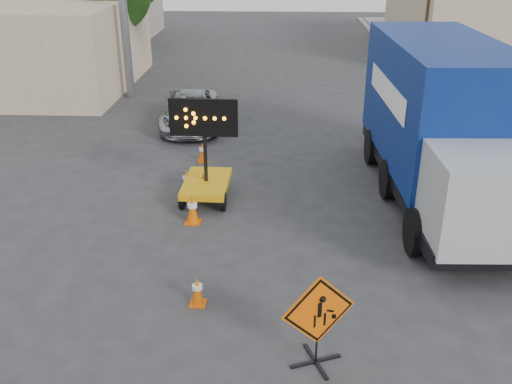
# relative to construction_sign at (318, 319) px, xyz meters

# --- Properties ---
(ground) EXTENTS (100.00, 100.00, 0.00)m
(ground) POSITION_rel_construction_sign_xyz_m (-1.06, -0.54, -0.94)
(ground) COLOR #2D2D30
(ground) RESTS_ON ground
(curb_right) EXTENTS (0.40, 60.00, 0.12)m
(curb_right) POSITION_rel_construction_sign_xyz_m (6.14, 14.46, -0.88)
(curb_right) COLOR gray
(curb_right) RESTS_ON ground
(sidewalk_right) EXTENTS (4.00, 60.00, 0.15)m
(sidewalk_right) POSITION_rel_construction_sign_xyz_m (8.44, 14.46, -0.86)
(sidewalk_right) COLOR gray
(sidewalk_right) RESTS_ON ground
(storefront_left_far) EXTENTS (12.00, 10.00, 4.40)m
(storefront_left_far) POSITION_rel_construction_sign_xyz_m (-16.06, 33.46, 1.26)
(storefront_left_far) COLOR gray
(storefront_left_far) RESTS_ON ground
(building_right_far) EXTENTS (10.00, 14.00, 4.60)m
(building_right_far) POSITION_rel_construction_sign_xyz_m (11.94, 29.46, 1.36)
(building_right_far) COLOR #C7AD8F
(building_right_far) RESTS_ON ground
(construction_sign) EXTENTS (1.26, 0.91, 1.78)m
(construction_sign) POSITION_rel_construction_sign_xyz_m (0.00, 0.00, 0.00)
(construction_sign) COLOR black
(construction_sign) RESTS_ON ground
(arrow_board) EXTENTS (1.84, 2.07, 2.91)m
(arrow_board) POSITION_rel_construction_sign_xyz_m (-2.74, 6.68, -0.29)
(arrow_board) COLOR #D3960B
(arrow_board) RESTS_ON ground
(pickup_truck) EXTENTS (2.59, 4.83, 1.29)m
(pickup_truck) POSITION_rel_construction_sign_xyz_m (-4.17, 13.27, -0.29)
(pickup_truck) COLOR #A9ABB0
(pickup_truck) RESTS_ON ground
(box_truck) EXTENTS (3.12, 9.10, 4.29)m
(box_truck) POSITION_rel_construction_sign_xyz_m (3.67, 7.00, 1.01)
(box_truck) COLOR black
(box_truck) RESTS_ON ground
(cone_a) EXTENTS (0.34, 0.34, 0.64)m
(cone_a) POSITION_rel_construction_sign_xyz_m (-2.30, 1.63, -0.62)
(cone_a) COLOR #E05604
(cone_a) RESTS_ON ground
(cone_b) EXTENTS (0.43, 0.43, 0.78)m
(cone_b) POSITION_rel_construction_sign_xyz_m (-2.92, 5.19, -0.55)
(cone_b) COLOR #E05604
(cone_b) RESTS_ON ground
(cone_c) EXTENTS (0.40, 0.40, 0.76)m
(cone_c) POSITION_rel_construction_sign_xyz_m (-2.84, 6.81, -0.56)
(cone_c) COLOR #E05604
(cone_c) RESTS_ON ground
(cone_d) EXTENTS (0.45, 0.45, 0.70)m
(cone_d) POSITION_rel_construction_sign_xyz_m (-3.36, 7.10, -0.59)
(cone_d) COLOR #E05604
(cone_d) RESTS_ON ground
(cone_e) EXTENTS (0.42, 0.42, 0.67)m
(cone_e) POSITION_rel_construction_sign_xyz_m (-3.23, 9.55, -0.60)
(cone_e) COLOR #E05604
(cone_e) RESTS_ON ground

